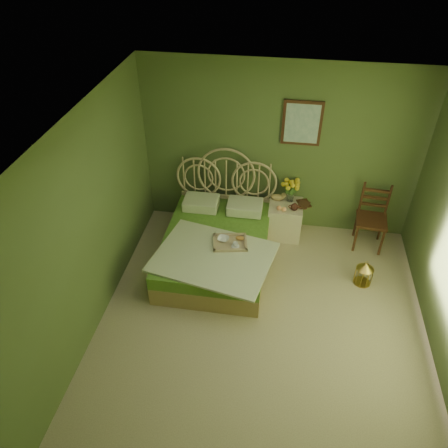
% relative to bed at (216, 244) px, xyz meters
% --- Properties ---
extents(floor, '(4.50, 4.50, 0.00)m').
position_rel_bed_xyz_m(floor, '(0.76, -1.22, -0.29)').
color(floor, '#BCAE87').
rests_on(floor, ground).
extents(ceiling, '(4.50, 4.50, 0.00)m').
position_rel_bed_xyz_m(ceiling, '(0.76, -1.22, 2.31)').
color(ceiling, silver).
rests_on(ceiling, wall_back).
extents(wall_back, '(4.00, 0.00, 4.00)m').
position_rel_bed_xyz_m(wall_back, '(0.76, 1.03, 1.01)').
color(wall_back, '#516736').
rests_on(wall_back, floor).
extents(wall_left, '(0.00, 4.50, 4.50)m').
position_rel_bed_xyz_m(wall_left, '(-1.24, -1.22, 1.01)').
color(wall_left, '#516736').
rests_on(wall_left, floor).
extents(wall_art, '(0.54, 0.04, 0.64)m').
position_rel_bed_xyz_m(wall_art, '(1.03, 1.00, 1.46)').
color(wall_art, '#371F0F').
rests_on(wall_art, wall_back).
extents(bed, '(1.68, 2.13, 1.32)m').
position_rel_bed_xyz_m(bed, '(0.00, 0.00, 0.00)').
color(bed, '#A58C52').
rests_on(bed, floor).
extents(nightstand, '(0.50, 0.50, 0.98)m').
position_rel_bed_xyz_m(nightstand, '(0.93, 0.77, 0.06)').
color(nightstand, beige).
rests_on(nightstand, floor).
extents(chair, '(0.47, 0.47, 0.97)m').
position_rel_bed_xyz_m(chair, '(2.18, 0.76, 0.25)').
color(chair, '#371F0F').
rests_on(chair, floor).
extents(birdcage, '(0.23, 0.23, 0.35)m').
position_rel_bed_xyz_m(birdcage, '(2.05, -0.15, -0.12)').
color(birdcage, '#B5903A').
rests_on(birdcage, floor).
extents(book_lower, '(0.24, 0.28, 0.02)m').
position_rel_bed_xyz_m(book_lower, '(1.11, 0.78, 0.27)').
color(book_lower, '#381E0F').
rests_on(book_lower, nightstand).
extents(book_upper, '(0.22, 0.25, 0.02)m').
position_rel_bed_xyz_m(book_upper, '(1.11, 0.78, 0.29)').
color(book_upper, '#472819').
rests_on(book_upper, nightstand).
extents(cereal_bowl, '(0.18, 0.18, 0.04)m').
position_rel_bed_xyz_m(cereal_bowl, '(0.12, -0.15, 0.24)').
color(cereal_bowl, white).
rests_on(cereal_bowl, bed).
extents(coffee_cup, '(0.09, 0.09, 0.07)m').
position_rel_bed_xyz_m(coffee_cup, '(0.30, -0.26, 0.25)').
color(coffee_cup, white).
rests_on(coffee_cup, bed).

